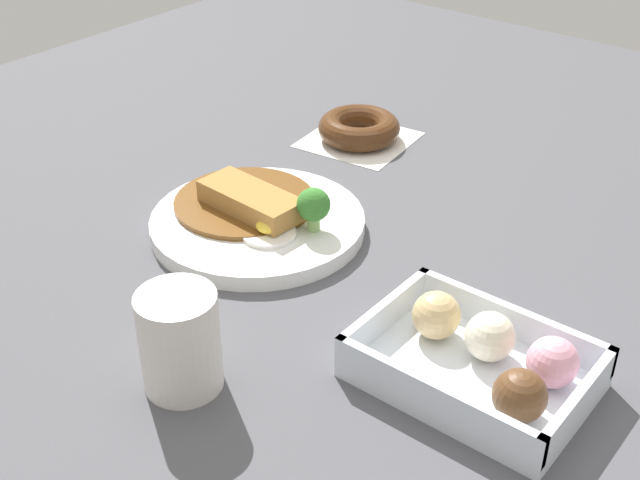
{
  "coord_description": "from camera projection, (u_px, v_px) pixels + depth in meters",
  "views": [
    {
      "loc": [
        -0.44,
        0.63,
        0.5
      ],
      "look_at": [
        0.02,
        0.05,
        0.03
      ],
      "focal_mm": 47.6,
      "sensor_mm": 36.0,
      "label": 1
    }
  ],
  "objects": [
    {
      "name": "ground_plane",
      "position": [
        366.0,
        252.0,
        0.91
      ],
      "size": [
        1.6,
        1.6,
        0.0
      ],
      "primitive_type": "plane",
      "color": "#4C4C51"
    },
    {
      "name": "coffee_mug",
      "position": [
        183.0,
        343.0,
        0.71
      ],
      "size": [
        0.07,
        0.07,
        0.09
      ],
      "primitive_type": "cylinder",
      "color": "silver",
      "rests_on": "ground_plane"
    },
    {
      "name": "donut_box",
      "position": [
        483.0,
        362.0,
        0.72
      ],
      "size": [
        0.2,
        0.14,
        0.06
      ],
      "color": "silver",
      "rests_on": "ground_plane"
    },
    {
      "name": "curry_plate",
      "position": [
        258.0,
        218.0,
        0.94
      ],
      "size": [
        0.24,
        0.24,
        0.07
      ],
      "color": "white",
      "rests_on": "ground_plane"
    },
    {
      "name": "chocolate_ring_donut",
      "position": [
        359.0,
        129.0,
        1.14
      ],
      "size": [
        0.15,
        0.15,
        0.03
      ],
      "color": "white",
      "rests_on": "ground_plane"
    }
  ]
}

